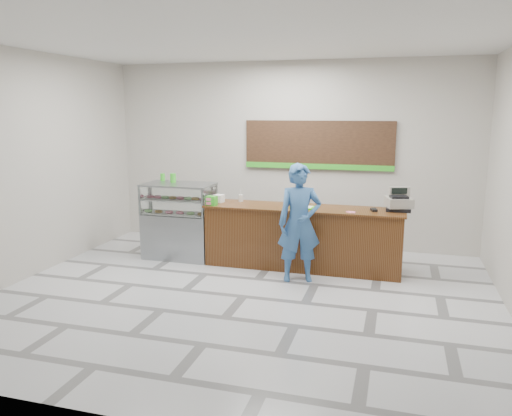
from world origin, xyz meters
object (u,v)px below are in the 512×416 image
(sales_counter, at_px, (303,237))
(customer, at_px, (299,223))
(cash_register, at_px, (399,202))
(serving_tray, at_px, (303,207))
(display_case, at_px, (179,220))

(sales_counter, relative_size, customer, 1.80)
(sales_counter, distance_m, cash_register, 1.64)
(sales_counter, distance_m, customer, 0.75)
(serving_tray, xyz_separation_m, customer, (0.06, -0.58, -0.14))
(sales_counter, bearing_deg, customer, -84.20)
(display_case, xyz_separation_m, serving_tray, (2.23, -0.06, 0.36))
(sales_counter, bearing_deg, display_case, -180.00)
(customer, bearing_deg, cash_register, 10.96)
(sales_counter, xyz_separation_m, cash_register, (1.50, 0.16, 0.65))
(sales_counter, xyz_separation_m, customer, (0.06, -0.63, 0.39))
(serving_tray, bearing_deg, display_case, -174.01)
(serving_tray, bearing_deg, cash_register, 15.47)
(serving_tray, bearing_deg, sales_counter, 102.65)
(cash_register, bearing_deg, display_case, 166.26)
(customer, bearing_deg, display_case, 146.68)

